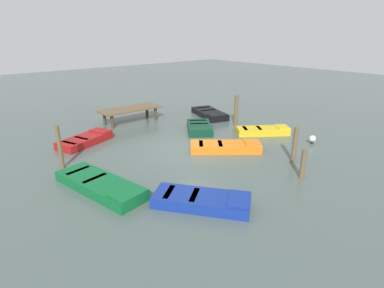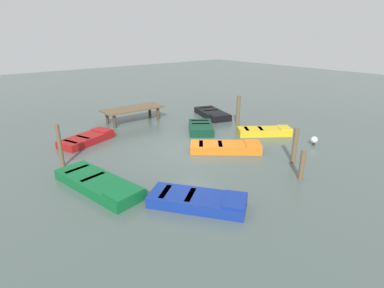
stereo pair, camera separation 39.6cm
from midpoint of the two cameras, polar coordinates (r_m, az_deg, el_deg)
ground_plane at (r=15.52m, az=0.73°, el=-1.22°), size 80.00×80.00×0.00m
dock_segment at (r=20.75m, az=-10.57°, el=6.37°), size 4.06×1.68×0.95m
rowboat_dark_green at (r=18.57m, az=2.29°, el=3.13°), size 2.75×3.00×0.46m
rowboat_green at (r=12.24m, az=-16.36°, el=-7.19°), size 2.13×4.32×0.46m
rowboat_red at (r=17.46m, az=-18.60°, el=0.92°), size 3.24×2.24×0.46m
rowboat_orange at (r=15.49m, az=7.15°, el=-0.57°), size 3.49×3.22×0.46m
rowboat_blue at (r=10.67m, az=2.24°, el=-10.58°), size 3.00×3.45×0.46m
rowboat_black at (r=21.87m, az=4.36°, el=5.74°), size 2.39×3.61×0.46m
rowboat_yellow at (r=18.39m, az=14.15°, el=2.35°), size 3.08×2.63×0.46m
mooring_piling_far_left at (r=13.16m, az=20.86°, el=-3.73°), size 0.21×0.21×1.26m
mooring_piling_mid_right at (r=14.44m, az=-22.93°, el=-0.34°), size 0.18×0.18×1.99m
mooring_piling_near_left at (r=14.67m, az=19.57°, el=-0.27°), size 0.22×0.22×1.67m
mooring_piling_mid_left at (r=19.74m, az=9.28°, el=6.21°), size 0.24×0.24×1.95m
marker_buoy at (r=17.52m, az=22.67°, el=0.70°), size 0.36×0.36×0.48m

